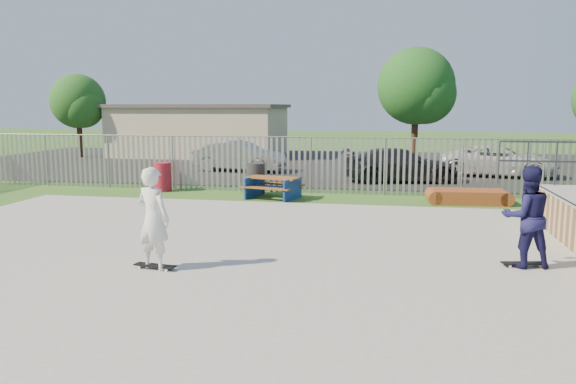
% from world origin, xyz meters
% --- Properties ---
extents(ground, '(120.00, 120.00, 0.00)m').
position_xyz_m(ground, '(0.00, 0.00, 0.00)').
color(ground, '#396322').
rests_on(ground, ground).
extents(concrete_slab, '(15.00, 12.00, 0.15)m').
position_xyz_m(concrete_slab, '(0.00, 0.00, 0.07)').
color(concrete_slab, '#989993').
rests_on(concrete_slab, ground).
extents(fence, '(26.04, 16.02, 2.00)m').
position_xyz_m(fence, '(1.00, 4.59, 1.00)').
color(fence, gray).
rests_on(fence, ground).
extents(picnic_table, '(2.04, 1.82, 0.73)m').
position_xyz_m(picnic_table, '(-0.07, 7.58, 0.37)').
color(picnic_table, brown).
rests_on(picnic_table, ground).
extents(funbox, '(2.24, 1.22, 0.43)m').
position_xyz_m(funbox, '(6.28, 7.76, 0.22)').
color(funbox, brown).
rests_on(funbox, ground).
extents(trash_bin_red, '(0.63, 0.63, 1.05)m').
position_xyz_m(trash_bin_red, '(-4.39, 8.48, 0.52)').
color(trash_bin_red, maroon).
rests_on(trash_bin_red, ground).
extents(trash_bin_grey, '(0.66, 0.66, 1.10)m').
position_xyz_m(trash_bin_grey, '(-0.88, 8.43, 0.55)').
color(trash_bin_grey, '#262628').
rests_on(trash_bin_grey, ground).
extents(parking_lot, '(40.00, 18.00, 0.02)m').
position_xyz_m(parking_lot, '(0.00, 19.00, 0.01)').
color(parking_lot, black).
rests_on(parking_lot, ground).
extents(car_silver, '(4.54, 2.10, 1.44)m').
position_xyz_m(car_silver, '(-3.28, 14.98, 0.74)').
color(car_silver, '#A2A2A7').
rests_on(car_silver, parking_lot).
extents(car_dark, '(4.97, 2.79, 1.36)m').
position_xyz_m(car_dark, '(4.22, 12.57, 0.70)').
color(car_dark, black).
rests_on(car_dark, parking_lot).
extents(car_white, '(5.27, 3.13, 1.37)m').
position_xyz_m(car_white, '(8.48, 15.22, 0.71)').
color(car_white, silver).
rests_on(car_white, parking_lot).
extents(building, '(10.40, 6.40, 3.20)m').
position_xyz_m(building, '(-8.00, 23.00, 1.61)').
color(building, beige).
rests_on(building, ground).
extents(tree_left, '(3.24, 3.24, 5.00)m').
position_xyz_m(tree_left, '(-14.79, 20.51, 3.37)').
color(tree_left, '#3E2819').
rests_on(tree_left, ground).
extents(tree_mid, '(3.93, 3.93, 6.07)m').
position_xyz_m(tree_mid, '(4.97, 19.16, 4.09)').
color(tree_mid, '#3C2718').
rests_on(tree_mid, ground).
extents(skateboard_a, '(0.82, 0.35, 0.08)m').
position_xyz_m(skateboard_a, '(6.28, -0.06, 0.19)').
color(skateboard_a, black).
rests_on(skateboard_a, concrete_slab).
extents(skateboard_b, '(0.82, 0.31, 0.08)m').
position_xyz_m(skateboard_b, '(-0.35, -1.44, 0.19)').
color(skateboard_b, black).
rests_on(skateboard_b, concrete_slab).
extents(skater_navy, '(1.03, 0.87, 1.87)m').
position_xyz_m(skater_navy, '(6.28, -0.06, 1.08)').
color(skater_navy, '#161441').
rests_on(skater_navy, concrete_slab).
extents(skater_white, '(0.79, 0.64, 1.87)m').
position_xyz_m(skater_white, '(-0.35, -1.44, 1.08)').
color(skater_white, white).
rests_on(skater_white, concrete_slab).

